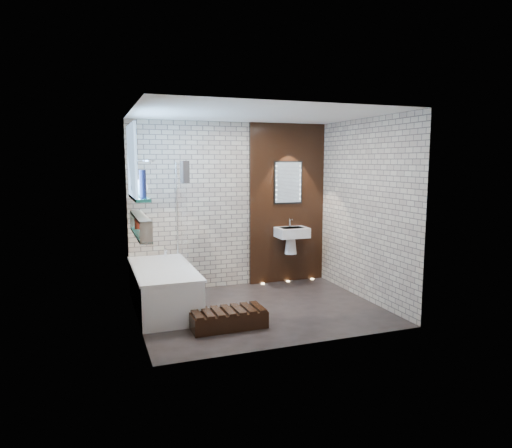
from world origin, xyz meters
name	(u,v)px	position (x,y,z in m)	size (l,w,h in m)	color
ground	(260,309)	(0.00, 0.00, 0.00)	(3.20, 3.20, 0.00)	black
room_shell	(260,214)	(0.00, 0.00, 1.30)	(3.24, 3.20, 2.60)	#A08E7F
walnut_panel	(287,204)	(0.95, 1.27, 1.30)	(1.30, 0.06, 2.60)	black
clerestory_window	(134,169)	(-1.57, 0.35, 1.90)	(0.18, 1.00, 0.94)	#7FADE0
display_niche	(140,226)	(-1.53, 0.15, 1.20)	(0.14, 1.30, 0.26)	#238377
bathtub	(163,288)	(-1.22, 0.45, 0.29)	(0.79, 1.74, 0.70)	white
bath_screen	(182,211)	(-0.87, 0.89, 1.28)	(0.01, 0.78, 1.40)	white
towel	(185,172)	(-0.87, 0.61, 1.85)	(0.09, 0.23, 0.30)	black
shower_head	(149,161)	(-1.30, 0.95, 2.00)	(0.18, 0.18, 0.02)	silver
washbasin	(292,236)	(0.95, 1.07, 0.79)	(0.50, 0.36, 0.58)	white
led_mirror	(288,182)	(0.95, 1.23, 1.65)	(0.50, 0.02, 0.70)	black
walnut_step	(228,319)	(-0.60, -0.52, 0.10)	(0.90, 0.40, 0.20)	black
niche_bottles	(140,228)	(-1.53, 0.17, 1.17)	(0.07, 0.81, 0.16)	maroon
sill_vases	(140,187)	(-1.50, 0.30, 1.67)	(0.21, 0.53, 0.34)	#141A39
floor_uplights	(288,281)	(0.95, 1.20, 0.01)	(0.96, 0.06, 0.01)	#FFD899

